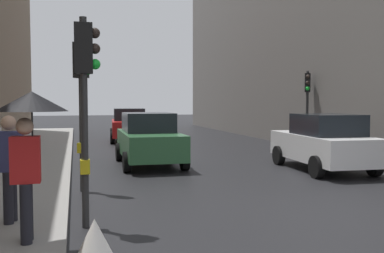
{
  "coord_description": "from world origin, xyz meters",
  "views": [
    {
      "loc": [
        -5.06,
        -7.62,
        2.17
      ],
      "look_at": [
        -0.16,
        10.77,
        1.06
      ],
      "focal_mm": 41.15,
      "sensor_mm": 36.0,
      "label": 1
    }
  ],
  "objects_px": {
    "traffic_light_near_right": "(82,86)",
    "warning_sign_triangle": "(95,244)",
    "traffic_light_mid_street": "(307,95)",
    "car_white_compact": "(324,142)",
    "traffic_light_near_left": "(85,83)",
    "pedestrian_with_umbrella": "(30,124)",
    "pedestrian_with_grey_backpack": "(7,162)",
    "car_green_estate": "(149,139)",
    "car_red_sedan": "(129,125)"
  },
  "relations": [
    {
      "from": "pedestrian_with_umbrella",
      "to": "car_green_estate",
      "type": "bearing_deg",
      "value": 69.57
    },
    {
      "from": "traffic_light_near_left",
      "to": "car_white_compact",
      "type": "bearing_deg",
      "value": 31.57
    },
    {
      "from": "traffic_light_near_right",
      "to": "pedestrian_with_grey_backpack",
      "type": "relative_size",
      "value": 2.06
    },
    {
      "from": "traffic_light_near_left",
      "to": "traffic_light_mid_street",
      "type": "distance_m",
      "value": 13.91
    },
    {
      "from": "traffic_light_mid_street",
      "to": "pedestrian_with_grey_backpack",
      "type": "distance_m",
      "value": 14.84
    },
    {
      "from": "car_white_compact",
      "to": "car_green_estate",
      "type": "height_order",
      "value": "same"
    },
    {
      "from": "traffic_light_mid_street",
      "to": "car_green_estate",
      "type": "xyz_separation_m",
      "value": [
        -7.55,
        -2.86,
        -1.53
      ]
    },
    {
      "from": "traffic_light_near_left",
      "to": "car_white_compact",
      "type": "height_order",
      "value": "traffic_light_near_left"
    },
    {
      "from": "traffic_light_near_left",
      "to": "pedestrian_with_umbrella",
      "type": "xyz_separation_m",
      "value": [
        -0.79,
        -1.07,
        -0.62
      ]
    },
    {
      "from": "car_white_compact",
      "to": "warning_sign_triangle",
      "type": "distance_m",
      "value": 9.7
    },
    {
      "from": "car_white_compact",
      "to": "pedestrian_with_grey_backpack",
      "type": "xyz_separation_m",
      "value": [
        -8.58,
        -4.41,
        0.29
      ]
    },
    {
      "from": "traffic_light_near_left",
      "to": "warning_sign_triangle",
      "type": "relative_size",
      "value": 5.48
    },
    {
      "from": "traffic_light_near_left",
      "to": "traffic_light_near_right",
      "type": "relative_size",
      "value": 0.98
    },
    {
      "from": "traffic_light_mid_street",
      "to": "warning_sign_triangle",
      "type": "height_order",
      "value": "traffic_light_mid_street"
    },
    {
      "from": "traffic_light_near_left",
      "to": "car_green_estate",
      "type": "bearing_deg",
      "value": 72.41
    },
    {
      "from": "traffic_light_near_left",
      "to": "traffic_light_near_right",
      "type": "bearing_deg",
      "value": 90.07
    },
    {
      "from": "car_red_sedan",
      "to": "warning_sign_triangle",
      "type": "bearing_deg",
      "value": -98.18
    },
    {
      "from": "traffic_light_mid_street",
      "to": "pedestrian_with_umbrella",
      "type": "height_order",
      "value": "traffic_light_mid_street"
    },
    {
      "from": "car_green_estate",
      "to": "pedestrian_with_umbrella",
      "type": "xyz_separation_m",
      "value": [
        -3.02,
        -8.11,
        0.96
      ]
    },
    {
      "from": "traffic_light_near_right",
      "to": "warning_sign_triangle",
      "type": "xyz_separation_m",
      "value": [
        0.05,
        -5.01,
        -2.19
      ]
    },
    {
      "from": "traffic_light_mid_street",
      "to": "warning_sign_triangle",
      "type": "distance_m",
      "value": 15.45
    },
    {
      "from": "pedestrian_with_umbrella",
      "to": "warning_sign_triangle",
      "type": "bearing_deg",
      "value": -45.15
    },
    {
      "from": "traffic_light_near_right",
      "to": "car_red_sedan",
      "type": "distance_m",
      "value": 13.28
    },
    {
      "from": "traffic_light_near_right",
      "to": "car_green_estate",
      "type": "xyz_separation_m",
      "value": [
        2.23,
        3.94,
        -1.64
      ]
    },
    {
      "from": "traffic_light_near_right",
      "to": "warning_sign_triangle",
      "type": "height_order",
      "value": "traffic_light_near_right"
    },
    {
      "from": "traffic_light_mid_street",
      "to": "pedestrian_with_grey_backpack",
      "type": "relative_size",
      "value": 1.97
    },
    {
      "from": "car_red_sedan",
      "to": "traffic_light_near_right",
      "type": "bearing_deg",
      "value": -101.5
    },
    {
      "from": "traffic_light_near_right",
      "to": "traffic_light_mid_street",
      "type": "distance_m",
      "value": 11.92
    },
    {
      "from": "traffic_light_near_right",
      "to": "warning_sign_triangle",
      "type": "distance_m",
      "value": 5.47
    },
    {
      "from": "pedestrian_with_grey_backpack",
      "to": "warning_sign_triangle",
      "type": "bearing_deg",
      "value": -56.47
    },
    {
      "from": "pedestrian_with_grey_backpack",
      "to": "traffic_light_near_right",
      "type": "bearing_deg",
      "value": 67.23
    },
    {
      "from": "traffic_light_mid_street",
      "to": "pedestrian_with_grey_backpack",
      "type": "bearing_deg",
      "value": -138.38
    },
    {
      "from": "traffic_light_mid_street",
      "to": "car_red_sedan",
      "type": "height_order",
      "value": "traffic_light_mid_street"
    },
    {
      "from": "car_white_compact",
      "to": "traffic_light_near_right",
      "type": "bearing_deg",
      "value": -169.23
    },
    {
      "from": "pedestrian_with_umbrella",
      "to": "warning_sign_triangle",
      "type": "xyz_separation_m",
      "value": [
        0.84,
        -0.84,
        -1.52
      ]
    },
    {
      "from": "traffic_light_near_left",
      "to": "car_green_estate",
      "type": "distance_m",
      "value": 7.55
    },
    {
      "from": "traffic_light_mid_street",
      "to": "car_white_compact",
      "type": "height_order",
      "value": "traffic_light_mid_street"
    },
    {
      "from": "pedestrian_with_grey_backpack",
      "to": "traffic_light_mid_street",
      "type": "bearing_deg",
      "value": 41.62
    },
    {
      "from": "car_green_estate",
      "to": "pedestrian_with_grey_backpack",
      "type": "relative_size",
      "value": 2.38
    },
    {
      "from": "warning_sign_triangle",
      "to": "traffic_light_mid_street",
      "type": "bearing_deg",
      "value": 50.51
    },
    {
      "from": "car_white_compact",
      "to": "car_red_sedan",
      "type": "bearing_deg",
      "value": 112.12
    },
    {
      "from": "car_red_sedan",
      "to": "pedestrian_with_umbrella",
      "type": "xyz_separation_m",
      "value": [
        -3.41,
        -17.08,
        0.96
      ]
    },
    {
      "from": "car_green_estate",
      "to": "warning_sign_triangle",
      "type": "height_order",
      "value": "car_green_estate"
    },
    {
      "from": "traffic_light_near_left",
      "to": "car_green_estate",
      "type": "relative_size",
      "value": 0.84
    },
    {
      "from": "traffic_light_near_left",
      "to": "traffic_light_mid_street",
      "type": "bearing_deg",
      "value": 45.33
    },
    {
      "from": "traffic_light_mid_street",
      "to": "car_green_estate",
      "type": "bearing_deg",
      "value": -159.24
    },
    {
      "from": "traffic_light_near_left",
      "to": "warning_sign_triangle",
      "type": "xyz_separation_m",
      "value": [
        0.05,
        -1.92,
        -2.13
      ]
    },
    {
      "from": "car_green_estate",
      "to": "car_red_sedan",
      "type": "bearing_deg",
      "value": 87.49
    },
    {
      "from": "car_red_sedan",
      "to": "car_green_estate",
      "type": "distance_m",
      "value": 8.98
    },
    {
      "from": "traffic_light_near_right",
      "to": "pedestrian_with_grey_backpack",
      "type": "distance_m",
      "value": 3.55
    }
  ]
}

